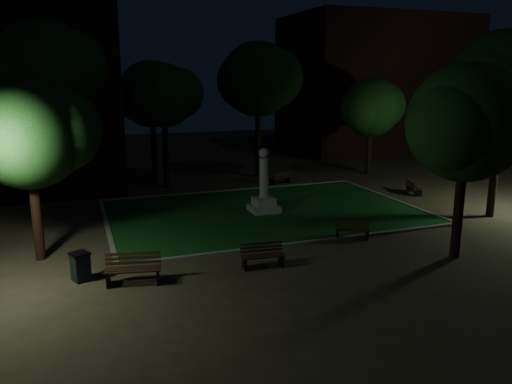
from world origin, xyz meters
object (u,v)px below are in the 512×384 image
at_px(bench_near_right, 352,230).
at_px(bench_west_near, 133,270).
at_px(monument, 264,194).
at_px(bench_far_side, 281,178).
at_px(bench_near_left, 263,256).
at_px(bench_right_side, 413,188).
at_px(bicycle, 79,198).
at_px(trash_bin, 81,266).

height_order(bench_near_right, bench_west_near, bench_west_near).
bearing_deg(monument, bench_far_side, 60.08).
xyz_separation_m(bench_west_near, bench_far_side, (10.70, 12.79, -0.11)).
bearing_deg(monument, bench_near_left, -111.39).
bearing_deg(bench_west_near, bench_far_side, 61.82).
xyz_separation_m(bench_near_left, bench_right_side, (12.32, 7.64, -0.05)).
bearing_deg(bicycle, bench_near_right, -127.25).
bearing_deg(bench_near_left, bench_west_near, -175.45).
height_order(bench_near_left, bench_near_right, bench_near_left).
bearing_deg(bench_far_side, bench_near_left, 48.27).
distance_m(bench_near_left, trash_bin, 6.23).
distance_m(bench_near_right, bench_far_side, 11.29).
bearing_deg(monument, bench_near_right, -68.30).
bearing_deg(bench_near_left, trash_bin, 177.16).
bearing_deg(bench_far_side, bench_near_right, 66.40).
height_order(bench_near_left, trash_bin, trash_bin).
bearing_deg(monument, trash_bin, -146.34).
bearing_deg(bench_right_side, bicycle, 95.18).
xyz_separation_m(bench_near_right, bench_west_near, (-9.24, -1.60, 0.10)).
height_order(bench_near_right, bench_right_side, bench_near_right).
xyz_separation_m(bench_near_right, bench_right_side, (7.62, 5.94, -0.01)).
xyz_separation_m(bench_near_left, bench_near_right, (4.70, 1.69, -0.04)).
distance_m(bench_west_near, trash_bin, 1.83).
distance_m(monument, bench_right_side, 9.71).
distance_m(bench_near_left, bicycle, 12.81).
relative_size(bench_right_side, bicycle, 0.82).
height_order(monument, bicycle, monument).
relative_size(bench_west_near, trash_bin, 1.96).
relative_size(bench_far_side, trash_bin, 1.53).
bearing_deg(trash_bin, bench_near_left, -8.61).
bearing_deg(bench_west_near, bench_right_side, 35.84).
xyz_separation_m(bench_near_left, bench_far_side, (6.16, 12.89, -0.04)).
bearing_deg(bench_right_side, bench_near_right, 144.41).
relative_size(monument, bench_far_side, 2.15).
bearing_deg(bicycle, monument, -112.71).
distance_m(bench_right_side, trash_bin, 19.66).
relative_size(bench_near_right, bench_far_side, 1.01).
bearing_deg(trash_bin, bench_far_side, 44.13).
xyz_separation_m(bench_right_side, bench_far_side, (-6.16, 5.25, 0.01)).
xyz_separation_m(bench_west_near, bench_right_side, (16.86, 7.54, -0.12)).
bearing_deg(bench_near_right, bench_right_side, 61.88).
bearing_deg(bench_right_side, bench_far_side, 65.98).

